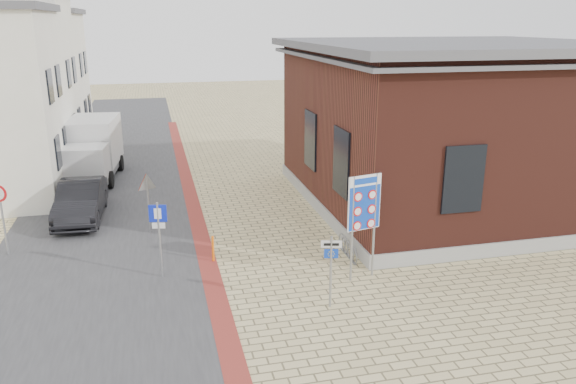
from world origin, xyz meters
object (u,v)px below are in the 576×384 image
sedan (81,201)px  box_truck (92,149)px  parking_sign (159,227)px  bollard (213,249)px  border_sign (364,204)px  essen_sign (331,262)px

sedan → box_truck: 6.18m
sedan → parking_sign: (2.96, -6.21, 0.88)m
parking_sign → bollard: size_ratio=2.73×
sedan → border_sign: bearing=-39.0°
border_sign → bollard: size_ratio=3.70×
box_truck → bollard: 12.50m
border_sign → essen_sign: size_ratio=1.57×
sedan → border_sign: (8.93, -7.71, 1.62)m
essen_sign → bollard: bearing=140.0°
bollard → sedan: bearing=130.6°
border_sign → essen_sign: (-1.50, -1.52, -1.02)m
parking_sign → bollard: parking_sign is taller
sedan → parking_sign: bearing=-62.7°
essen_sign → bollard: 4.83m
bollard → essen_sign: bearing=-53.8°
essen_sign → bollard: (-2.80, 3.82, -0.92)m
sedan → box_truck: size_ratio=0.80×
parking_sign → essen_sign: bearing=-22.9°
essen_sign → parking_sign: 5.41m
essen_sign → bollard: size_ratio=2.36×
sedan → bollard: 7.13m
box_truck → parking_sign: bearing=-70.6°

